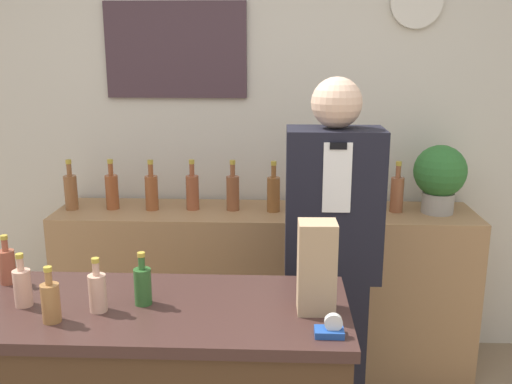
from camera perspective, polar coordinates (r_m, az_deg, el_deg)
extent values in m
cube|color=beige|center=(3.34, -0.63, 6.68)|extent=(5.20, 0.06, 2.70)
cube|color=#3E2C33|center=(3.32, -8.02, 13.87)|extent=(0.80, 0.02, 0.53)
cylinder|color=beige|center=(3.35, 15.76, 17.82)|extent=(0.28, 0.03, 0.28)
cube|color=#9E754C|center=(3.30, 0.85, -9.55)|extent=(2.30, 0.46, 0.92)
cube|color=#39231F|center=(2.04, -10.62, -11.56)|extent=(1.37, 0.56, 0.04)
cube|color=black|center=(2.83, 7.23, -15.52)|extent=(0.32, 0.25, 0.78)
cube|color=black|center=(2.55, 7.73, -1.21)|extent=(0.42, 0.25, 0.68)
cube|color=white|center=(2.39, 8.12, 1.40)|extent=(0.12, 0.01, 0.30)
cube|color=black|center=(2.36, 8.24, 4.58)|extent=(0.07, 0.01, 0.03)
sphere|color=#DBB293|center=(2.47, 8.08, 8.84)|extent=(0.22, 0.22, 0.22)
cylinder|color=#9E998E|center=(3.24, 17.70, -1.02)|extent=(0.17, 0.17, 0.11)
sphere|color=#2D6B2D|center=(3.20, 17.94, 2.00)|extent=(0.28, 0.28, 0.28)
cube|color=tan|center=(1.91, 6.09, -7.49)|extent=(0.13, 0.11, 0.31)
cube|color=#1E4799|center=(1.82, 7.33, -13.74)|extent=(0.09, 0.06, 0.02)
cylinder|color=silver|center=(1.80, 7.75, -12.80)|extent=(0.06, 0.02, 0.06)
cylinder|color=brown|center=(2.34, -23.62, -6.88)|extent=(0.06, 0.06, 0.13)
cylinder|color=brown|center=(2.31, -23.83, -4.88)|extent=(0.02, 0.02, 0.05)
cylinder|color=#B29933|center=(2.30, -23.90, -4.17)|extent=(0.03, 0.03, 0.02)
cylinder|color=tan|center=(2.12, -22.30, -8.88)|extent=(0.06, 0.06, 0.13)
cylinder|color=tan|center=(2.09, -22.52, -6.69)|extent=(0.02, 0.02, 0.05)
cylinder|color=#B29933|center=(2.08, -22.60, -5.92)|extent=(0.03, 0.03, 0.02)
cylinder|color=#996738|center=(1.98, -19.83, -10.41)|extent=(0.06, 0.06, 0.13)
cylinder|color=#996738|center=(1.94, -20.04, -8.08)|extent=(0.02, 0.02, 0.05)
cylinder|color=#B29933|center=(1.93, -20.12, -7.25)|extent=(0.03, 0.03, 0.02)
cylinder|color=tan|center=(2.00, -15.55, -9.71)|extent=(0.06, 0.06, 0.13)
cylinder|color=tan|center=(1.97, -15.72, -7.40)|extent=(0.02, 0.02, 0.05)
cylinder|color=#B29933|center=(1.96, -15.78, -6.59)|extent=(0.03, 0.03, 0.02)
cylinder|color=#2B5927|center=(2.02, -11.25, -9.26)|extent=(0.06, 0.06, 0.13)
cylinder|color=#2B5927|center=(1.99, -11.37, -6.97)|extent=(0.02, 0.02, 0.05)
cylinder|color=#B29933|center=(1.98, -11.41, -6.15)|extent=(0.03, 0.03, 0.02)
cylinder|color=brown|center=(3.31, -18.02, -0.06)|extent=(0.07, 0.07, 0.19)
cylinder|color=brown|center=(3.28, -18.19, 2.13)|extent=(0.03, 0.03, 0.07)
cylinder|color=#B29933|center=(3.27, -18.25, 2.89)|extent=(0.03, 0.03, 0.02)
cylinder|color=brown|center=(3.25, -14.20, -0.01)|extent=(0.07, 0.07, 0.19)
cylinder|color=brown|center=(3.23, -14.34, 2.21)|extent=(0.03, 0.03, 0.07)
cylinder|color=#B29933|center=(3.22, -14.39, 2.99)|extent=(0.03, 0.03, 0.02)
cylinder|color=brown|center=(3.19, -10.39, -0.09)|extent=(0.07, 0.07, 0.19)
cylinder|color=brown|center=(3.16, -10.49, 2.17)|extent=(0.03, 0.03, 0.07)
cylinder|color=#B29933|center=(3.15, -10.53, 2.97)|extent=(0.03, 0.03, 0.02)
cylinder|color=brown|center=(3.16, -6.37, -0.06)|extent=(0.07, 0.07, 0.19)
cylinder|color=brown|center=(3.13, -6.43, 2.22)|extent=(0.03, 0.03, 0.07)
cylinder|color=#B29933|center=(3.13, -6.46, 3.02)|extent=(0.03, 0.03, 0.02)
cylinder|color=brown|center=(3.13, -2.33, -0.12)|extent=(0.07, 0.07, 0.19)
cylinder|color=brown|center=(3.10, -2.36, 2.18)|extent=(0.03, 0.03, 0.07)
cylinder|color=#B29933|center=(3.10, -2.36, 2.99)|extent=(0.03, 0.03, 0.02)
cylinder|color=brown|center=(3.11, 1.76, -0.25)|extent=(0.07, 0.07, 0.19)
cylinder|color=brown|center=(3.08, 1.77, 2.08)|extent=(0.03, 0.03, 0.07)
cylinder|color=#B29933|center=(3.07, 1.78, 2.90)|extent=(0.03, 0.03, 0.02)
cylinder|color=brown|center=(3.14, 5.85, -0.17)|extent=(0.07, 0.07, 0.19)
cylinder|color=brown|center=(3.11, 5.91, 2.14)|extent=(0.03, 0.03, 0.07)
cylinder|color=#B29933|center=(3.10, 5.93, 2.95)|extent=(0.03, 0.03, 0.02)
cylinder|color=brown|center=(3.14, 9.94, -0.28)|extent=(0.07, 0.07, 0.19)
cylinder|color=brown|center=(3.12, 10.04, 2.02)|extent=(0.03, 0.03, 0.07)
cylinder|color=#B29933|center=(3.11, 10.08, 2.82)|extent=(0.03, 0.03, 0.02)
cylinder|color=brown|center=(3.19, 13.91, -0.27)|extent=(0.07, 0.07, 0.19)
cylinder|color=brown|center=(3.16, 14.04, 1.99)|extent=(0.03, 0.03, 0.07)
cylinder|color=#B29933|center=(3.15, 14.09, 2.78)|extent=(0.03, 0.03, 0.02)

